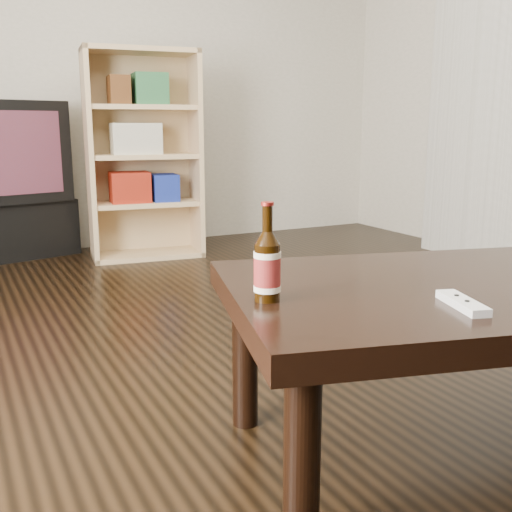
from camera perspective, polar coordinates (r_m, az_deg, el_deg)
name	(u,v)px	position (r m, az deg, el deg)	size (l,w,h in m)	color
floor	(298,401)	(2.12, 4.07, -13.63)	(5.00, 6.00, 0.01)	black
wall_back	(87,66)	(4.76, -15.79, 17.04)	(5.00, 0.02, 2.70)	#B9B4A4
bookshelf	(142,152)	(4.31, -10.84, 9.72)	(0.81, 0.44, 1.43)	tan
coffee_table	(479,305)	(1.74, 20.46, -4.41)	(1.52, 1.12, 0.51)	black
beer_bottle	(267,267)	(1.42, 1.07, -1.01)	(0.07, 0.07, 0.24)	black
remote	(462,303)	(1.47, 19.07, -4.26)	(0.10, 0.18, 0.02)	#BDBEC0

